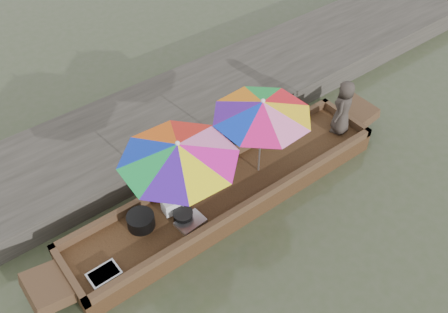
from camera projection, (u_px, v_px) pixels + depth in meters
water at (228, 201)px, 8.64m from camera, size 80.00×80.00×0.00m
dock at (159, 124)px, 9.72m from camera, size 22.00×2.20×0.50m
boat_hull at (228, 194)px, 8.52m from camera, size 5.84×1.20×0.35m
cooking_pot at (141, 221)px, 7.74m from camera, size 0.44×0.44×0.23m
tray_crayfish at (104, 275)px, 7.13m from camera, size 0.46×0.32×0.09m
tray_scallop at (190, 222)px, 7.83m from camera, size 0.47×0.35×0.06m
charcoal_grill at (183, 216)px, 7.87m from camera, size 0.31×0.31×0.14m
supply_bag at (171, 205)px, 7.95m from camera, size 0.30×0.25×0.26m
vendor at (343, 107)px, 9.07m from camera, size 0.64×0.56×1.10m
umbrella_bow at (181, 180)px, 7.47m from camera, size 2.39×2.39×1.55m
umbrella_stern at (261, 137)px, 8.15m from camera, size 2.07×2.07×1.55m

